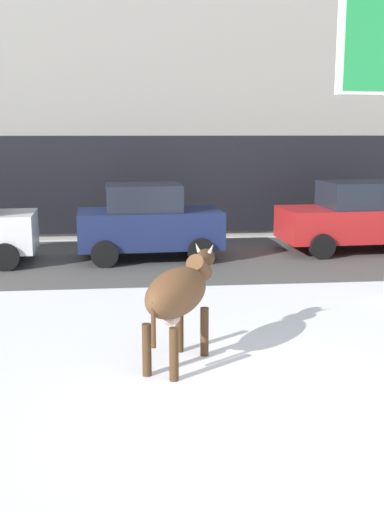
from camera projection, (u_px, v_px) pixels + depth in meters
ground_plane at (265, 417)px, 6.80m from camera, size 120.00×120.00×0.00m
road_strip at (187, 258)px, 15.30m from camera, size 60.00×5.60×0.01m
building_facade at (169, 26)px, 19.87m from camera, size 44.00×6.10×13.00m
cow_brown at (179, 293)px, 8.19m from camera, size 1.32×1.84×1.54m
car_navy_hatchback at (148, 222)px, 15.11m from camera, size 3.58×2.06×1.86m
car_red_sedan at (360, 217)px, 16.13m from camera, size 4.28×2.14×1.84m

